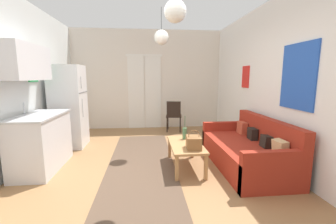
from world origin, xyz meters
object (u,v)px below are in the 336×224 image
couch (249,151)px  pendant_lamp_near (175,11)px  pendant_lamp_far (161,37)px  accent_chair (174,114)px  coffee_table (186,147)px  handbag (194,142)px  refrigerator (69,107)px  bamboo_vase (185,133)px

couch → pendant_lamp_near: (-1.37, -0.67, 2.03)m
couch → pendant_lamp_far: bearing=143.2°
accent_chair → pendant_lamp_near: (-0.40, -3.17, 1.81)m
coffee_table → accent_chair: accent_chair is taller
accent_chair → pendant_lamp_near: pendant_lamp_near is taller
couch → handbag: (-1.02, -0.23, 0.26)m
refrigerator → handbag: bearing=-35.3°
coffee_table → accent_chair: size_ratio=1.18×
accent_chair → pendant_lamp_far: (-0.44, -1.44, 1.80)m
pendant_lamp_far → couch: bearing=-36.8°
refrigerator → pendant_lamp_near: bearing=-46.5°
bamboo_vase → pendant_lamp_far: pendant_lamp_far is taller
pendant_lamp_far → pendant_lamp_near: bearing=-88.7°
bamboo_vase → refrigerator: size_ratio=0.24×
bamboo_vase → pendant_lamp_near: bearing=-107.8°
couch → refrigerator: size_ratio=1.09×
refrigerator → accent_chair: (2.43, 1.04, -0.40)m
coffee_table → handbag: 0.32m
pendant_lamp_near → pendant_lamp_far: 1.73m
handbag → refrigerator: refrigerator is taller
accent_chair → pendant_lamp_near: bearing=92.5°
coffee_table → handbag: size_ratio=3.43×
coffee_table → bamboo_vase: bamboo_vase is taller
pendant_lamp_near → accent_chair: bearing=82.8°
bamboo_vase → accent_chair: 2.19m
couch → pendant_lamp_far: (-1.41, 1.06, 2.02)m
couch → handbag: size_ratio=6.49×
refrigerator → accent_chair: 2.67m
coffee_table → bamboo_vase: (0.03, 0.27, 0.16)m
handbag → pendant_lamp_far: bearing=107.2°
coffee_table → pendant_lamp_near: bearing=-111.9°
coffee_table → handbag: handbag is taller
couch → bamboo_vase: (-1.06, 0.31, 0.26)m
refrigerator → pendant_lamp_far: pendant_lamp_far is taller
coffee_table → accent_chair: 2.47m
couch → accent_chair: bearing=111.2°
coffee_table → refrigerator: 2.76m
couch → coffee_table: 1.10m
handbag → accent_chair: 2.73m
couch → pendant_lamp_near: pendant_lamp_near is taller
bamboo_vase → handbag: bamboo_vase is taller
handbag → refrigerator: bearing=144.7°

